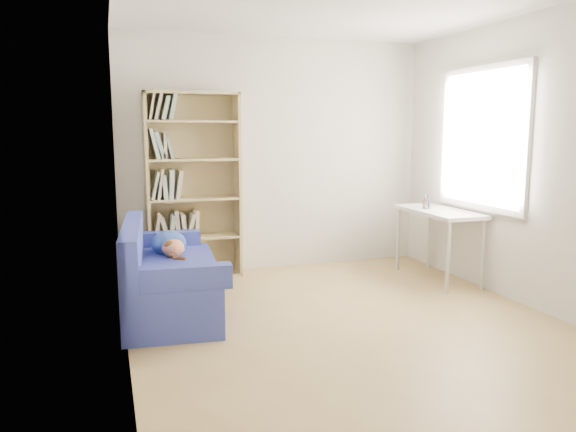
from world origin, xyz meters
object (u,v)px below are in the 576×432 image
at_px(pen_cup, 426,203).
at_px(sofa, 166,277).
at_px(bookshelf, 194,194).
at_px(desk, 439,218).

bearing_deg(pen_cup, sofa, -173.69).
bearing_deg(bookshelf, pen_cup, -18.45).
relative_size(sofa, bookshelf, 0.85).
relative_size(sofa, desk, 1.55).
bearing_deg(sofa, pen_cup, 11.17).
xyz_separation_m(bookshelf, desk, (2.44, -0.90, -0.25)).
height_order(desk, pen_cup, pen_cup).
relative_size(desk, pen_cup, 6.83).
distance_m(bookshelf, desk, 2.61).
xyz_separation_m(sofa, bookshelf, (0.42, 1.09, 0.61)).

